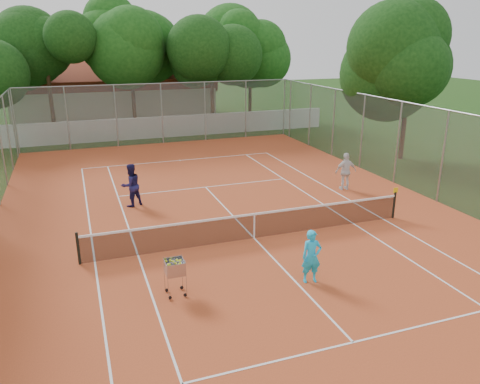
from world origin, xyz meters
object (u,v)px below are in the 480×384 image
object	(u,v)px
player_near	(311,257)
player_far_left	(131,185)
ball_hopper	(175,276)
player_far_right	(346,171)
tennis_net	(254,226)
clubhouse	(114,93)

from	to	relation	value
player_near	player_far_left	distance (m)	9.33
player_far_left	ball_hopper	bearing A→B (deg)	66.67
player_far_right	ball_hopper	size ratio (longest dim) A/B	1.54
player_far_right	tennis_net	bearing A→B (deg)	38.09
clubhouse	player_near	world-z (taller)	clubhouse
player_far_left	ball_hopper	xyz separation A→B (m)	(0.19, -7.79, -0.35)
tennis_net	player_far_left	size ratio (longest dim) A/B	6.46
player_far_right	player_far_left	bearing A→B (deg)	-0.54
player_near	ball_hopper	size ratio (longest dim) A/B	1.40
tennis_net	player_near	distance (m)	3.49
player_far_left	player_far_right	xyz separation A→B (m)	(9.76, -1.09, -0.04)
ball_hopper	player_far_right	bearing A→B (deg)	17.80
player_near	ball_hopper	world-z (taller)	player_near
player_far_left	player_near	bearing A→B (deg)	91.18
player_near	player_far_left	size ratio (longest dim) A/B	0.87
tennis_net	player_near	xyz separation A→B (m)	(0.42, -3.45, 0.31)
tennis_net	ball_hopper	distance (m)	4.49
player_near	player_far_right	bearing A→B (deg)	61.84
tennis_net	player_far_left	bearing A→B (deg)	126.45
clubhouse	player_near	bearing A→B (deg)	-85.73
clubhouse	player_far_left	distance (m)	24.15
tennis_net	player_far_right	world-z (taller)	player_far_right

